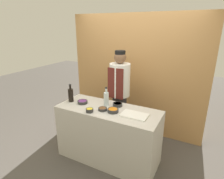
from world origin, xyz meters
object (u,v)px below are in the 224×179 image
sauce_bowl_brown (103,109)px  sauce_bowl_red (118,104)px  sauce_bowl_yellow (90,110)px  bottle_soy (71,95)px  sauce_bowl_purple (83,102)px  bottle_clear (106,99)px  chef_center (119,94)px  cutting_board (134,115)px  sauce_bowl_orange (113,110)px

sauce_bowl_brown → sauce_bowl_red: bearing=62.9°
sauce_bowl_yellow → bottle_soy: 0.56m
sauce_bowl_purple → sauce_bowl_yellow: (0.29, -0.22, 0.00)m
sauce_bowl_red → sauce_bowl_yellow: sauce_bowl_yellow is taller
bottle_clear → chef_center: 0.51m
sauce_bowl_brown → sauce_bowl_yellow: size_ratio=1.19×
bottle_soy → cutting_board: bearing=0.0°
sauce_bowl_brown → sauce_bowl_orange: bearing=6.8°
sauce_bowl_yellow → sauce_bowl_orange: bearing=27.3°
sauce_bowl_purple → bottle_soy: bearing=-174.6°
sauce_bowl_purple → chef_center: (0.40, 0.61, 0.00)m
sauce_bowl_brown → chef_center: chef_center is taller
sauce_bowl_orange → bottle_clear: size_ratio=0.53×
sauce_bowl_orange → bottle_clear: bearing=141.6°
cutting_board → chef_center: (-0.54, 0.63, 0.02)m
bottle_clear → chef_center: size_ratio=0.18×
sauce_bowl_purple → bottle_clear: 0.43m
sauce_bowl_red → bottle_soy: size_ratio=0.50×
sauce_bowl_orange → sauce_bowl_red: (-0.04, 0.24, -0.00)m
bottle_clear → bottle_soy: bearing=-168.6°
sauce_bowl_red → chef_center: chef_center is taller
bottle_clear → bottle_soy: size_ratio=1.02×
sauce_bowl_brown → sauce_bowl_yellow: bearing=-135.6°
sauce_bowl_purple → cutting_board: size_ratio=0.43×
sauce_bowl_brown → bottle_soy: bottle_soy is taller
bottle_soy → sauce_bowl_brown: bearing=-5.0°
bottle_soy → bottle_clear: bearing=11.4°
cutting_board → bottle_soy: (-1.16, -0.00, 0.11)m
sauce_bowl_red → sauce_bowl_brown: sauce_bowl_red is taller
sauce_bowl_yellow → cutting_board: (0.65, 0.20, -0.02)m
sauce_bowl_yellow → bottle_clear: bearing=71.9°
sauce_bowl_purple → chef_center: chef_center is taller
sauce_bowl_purple → chef_center: bearing=56.8°
bottle_clear → sauce_bowl_orange: bearing=-38.4°
sauce_bowl_yellow → bottle_soy: size_ratio=0.36×
sauce_bowl_purple → sauce_bowl_red: bearing=17.1°
sauce_bowl_orange → bottle_soy: bearing=177.4°
sauce_bowl_orange → cutting_board: sauce_bowl_orange is taller
sauce_bowl_red → sauce_bowl_yellow: 0.48m
sauce_bowl_brown → bottle_clear: bottle_clear is taller
sauce_bowl_purple → cutting_board: sauce_bowl_purple is taller
sauce_bowl_yellow → cutting_board: sauce_bowl_yellow is taller
bottle_soy → chef_center: (0.62, 0.63, -0.09)m
bottle_clear → chef_center: bearing=90.4°
cutting_board → bottle_soy: bottle_soy is taller
sauce_bowl_orange → sauce_bowl_brown: (-0.17, -0.02, -0.01)m
cutting_board → bottle_clear: size_ratio=1.22×
sauce_bowl_brown → bottle_soy: size_ratio=0.43×
sauce_bowl_red → cutting_board: sauce_bowl_red is taller
sauce_bowl_orange → sauce_bowl_red: bearing=99.2°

